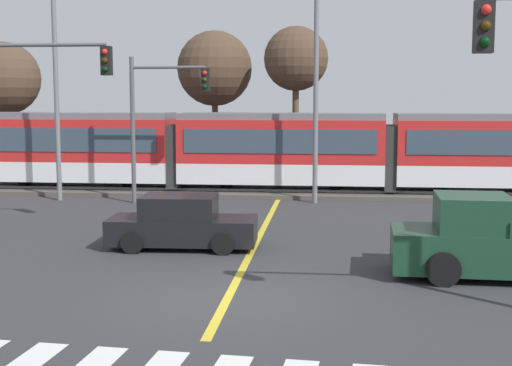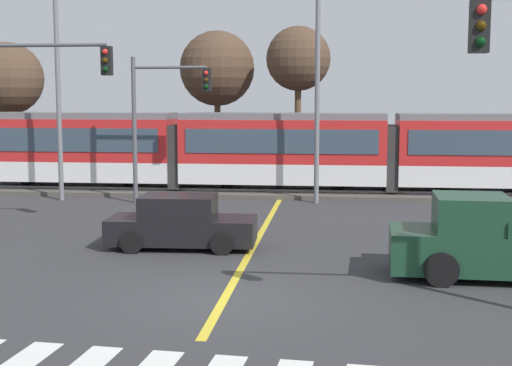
{
  "view_description": "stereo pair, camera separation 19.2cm",
  "coord_description": "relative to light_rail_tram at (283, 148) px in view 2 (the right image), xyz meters",
  "views": [
    {
      "loc": [
        2.16,
        -14.66,
        4.31
      ],
      "look_at": [
        -0.17,
        7.65,
        1.6
      ],
      "focal_mm": 50.0,
      "sensor_mm": 36.0,
      "label": 1
    },
    {
      "loc": [
        2.35,
        -14.63,
        4.31
      ],
      "look_at": [
        -0.17,
        7.65,
        1.6
      ],
      "focal_mm": 50.0,
      "sensor_mm": 36.0,
      "label": 2
    }
  ],
  "objects": [
    {
      "name": "traffic_light_mid_left",
      "position": [
        -7.39,
        -9.78,
        2.18
      ],
      "size": [
        4.25,
        0.38,
        6.32
      ],
      "color": "#515459",
      "rests_on": "ground"
    },
    {
      "name": "bare_tree_east",
      "position": [
        0.44,
        3.92,
        4.09
      ],
      "size": [
        3.18,
        3.18,
        7.79
      ],
      "color": "brown",
      "rests_on": "ground"
    },
    {
      "name": "pickup_truck",
      "position": [
        6.27,
        -14.44,
        -1.2
      ],
      "size": [
        5.48,
        2.42,
        1.98
      ],
      "color": "#193D28",
      "rests_on": "ground"
    },
    {
      "name": "sedan_crossing",
      "position": [
        -2.02,
        -11.86,
        -1.35
      ],
      "size": [
        4.26,
        2.03,
        1.52
      ],
      "color": "black",
      "rests_on": "ground"
    },
    {
      "name": "rail_far",
      "position": [
        0.02,
        0.73,
        -1.82
      ],
      "size": [
        120.0,
        0.08,
        0.1
      ],
      "primitive_type": "cube",
      "color": "#939399",
      "rests_on": "track_bed"
    },
    {
      "name": "rail_near",
      "position": [
        0.02,
        -0.71,
        -1.82
      ],
      "size": [
        120.0,
        0.08,
        0.1
      ],
      "primitive_type": "cube",
      "color": "#939399",
      "rests_on": "track_bed"
    },
    {
      "name": "bare_tree_far_west",
      "position": [
        -14.44,
        3.53,
        3.19
      ],
      "size": [
        3.71,
        3.71,
        7.12
      ],
      "color": "brown",
      "rests_on": "ground"
    },
    {
      "name": "light_rail_tram",
      "position": [
        0.0,
        0.0,
        0.0
      ],
      "size": [
        28.0,
        2.64,
        3.43
      ],
      "color": "silver",
      "rests_on": "track_bed"
    },
    {
      "name": "lane_centre_line",
      "position": [
        0.02,
        -10.8,
        -2.04
      ],
      "size": [
        0.2,
        17.62,
        0.01
      ],
      "primitive_type": "cube",
      "color": "gold",
      "rests_on": "ground"
    },
    {
      "name": "street_lamp_west",
      "position": [
        -8.92,
        -3.04,
        3.5
      ],
      "size": [
        2.29,
        0.28,
        9.88
      ],
      "color": "slate",
      "rests_on": "ground"
    },
    {
      "name": "street_lamp_centre",
      "position": [
        1.79,
        -2.66,
        3.46
      ],
      "size": [
        2.45,
        0.28,
        9.77
      ],
      "color": "slate",
      "rests_on": "ground"
    },
    {
      "name": "traffic_light_far_left",
      "position": [
        -4.71,
        -3.44,
        1.84
      ],
      "size": [
        3.25,
        0.38,
        5.92
      ],
      "color": "#515459",
      "rests_on": "ground"
    },
    {
      "name": "track_bed",
      "position": [
        0.02,
        0.01,
        -1.96
      ],
      "size": [
        120.0,
        4.0,
        0.18
      ],
      "primitive_type": "cube",
      "color": "#4C4742",
      "rests_on": "ground"
    },
    {
      "name": "bare_tree_west",
      "position": [
        -3.88,
        5.54,
        3.73
      ],
      "size": [
        3.92,
        3.92,
        7.76
      ],
      "color": "brown",
      "rests_on": "ground"
    },
    {
      "name": "ground_plane",
      "position": [
        0.02,
        -17.0,
        -2.05
      ],
      "size": [
        200.0,
        200.0,
        0.0
      ],
      "primitive_type": "plane",
      "color": "#333335"
    }
  ]
}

